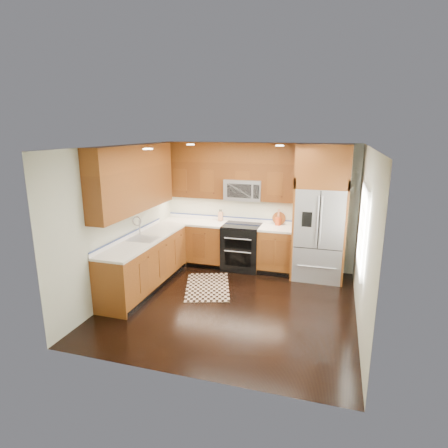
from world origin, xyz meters
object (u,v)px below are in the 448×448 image
(rug, at_px, (208,286))
(utensil_crock, at_px, (278,220))
(refrigerator, at_px, (320,213))
(knife_block, at_px, (221,216))
(range, at_px, (242,247))

(rug, relative_size, utensil_crock, 3.88)
(refrigerator, distance_m, knife_block, 2.12)
(knife_block, distance_m, utensil_crock, 1.24)
(range, height_order, utensil_crock, utensil_crock)
(range, xyz_separation_m, knife_block, (-0.54, 0.25, 0.57))
(rug, bearing_deg, utensil_crock, 32.96)
(rug, bearing_deg, refrigerator, 11.21)
(range, relative_size, knife_block, 3.82)
(refrigerator, relative_size, utensil_crock, 7.71)
(range, distance_m, rug, 1.27)
(rug, bearing_deg, knife_block, 78.80)
(knife_block, relative_size, utensil_crock, 0.73)
(utensil_crock, bearing_deg, refrigerator, -16.78)
(rug, height_order, knife_block, knife_block)
(refrigerator, height_order, utensil_crock, refrigerator)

